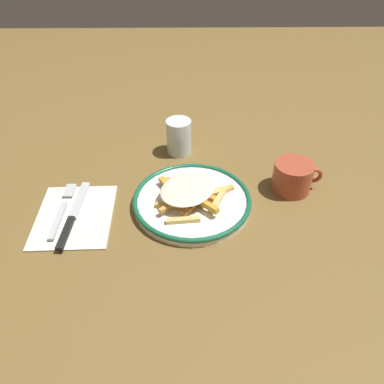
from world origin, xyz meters
The scene contains 8 objects.
ground_plane centered at (0.00, 0.00, 0.00)m, with size 2.60×2.60×0.00m, color brown.
plate centered at (0.00, 0.00, 0.01)m, with size 0.26×0.26×0.02m.
fries_heap centered at (-0.01, 0.00, 0.04)m, with size 0.19×0.17×0.03m.
napkin centered at (-0.25, -0.04, 0.00)m, with size 0.16×0.20×0.01m, color silver.
fork centered at (-0.28, -0.02, 0.01)m, with size 0.02×0.18×0.01m.
knife centered at (-0.25, -0.05, 0.01)m, with size 0.03×0.21×0.01m.
water_glass centered at (-0.03, 0.21, 0.05)m, with size 0.06×0.06×0.09m, color silver.
coffee_mug centered at (0.23, 0.05, 0.04)m, with size 0.11×0.09×0.07m.
Camera 1 is at (-0.01, -0.63, 0.56)m, focal length 35.62 mm.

